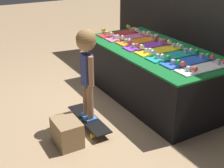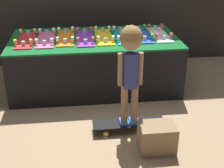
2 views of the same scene
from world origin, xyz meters
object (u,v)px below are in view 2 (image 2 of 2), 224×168
Objects in this scene: skateboard_white_on_rack at (159,34)px; child at (131,58)px; skateboard_red_on_rack at (26,40)px; skateboard_pink_on_rack at (46,39)px; skateboard_on_floor at (129,124)px; skateboard_teal_on_rack at (123,36)px; storage_box at (157,138)px; skateboard_orange_on_rack at (66,37)px; skateboard_purple_on_rack at (85,38)px; skateboard_blue_on_rack at (141,35)px; skateboard_yellow_on_rack at (104,36)px.

skateboard_white_on_rack is 0.64× the size of child.
skateboard_pink_on_rack is (0.23, 0.00, 0.00)m from skateboard_red_on_rack.
skateboard_on_floor is at bearing 152.85° from child.
skateboard_red_on_rack and skateboard_pink_on_rack have the same top height.
skateboard_red_on_rack is 0.23m from skateboard_pink_on_rack.
storage_box is (0.12, -1.38, -0.54)m from skateboard_teal_on_rack.
skateboard_orange_on_rack is at bearing 120.02° from storage_box.
skateboard_pink_on_rack is 0.46m from skateboard_purple_on_rack.
skateboard_yellow_on_rack is at bearing -177.69° from skateboard_blue_on_rack.
child reaches higher than skateboard_white_on_rack.
child is at bearing -106.50° from skateboard_blue_on_rack.
skateboard_white_on_rack is at bearing 76.18° from storage_box.
skateboard_yellow_on_rack is at bearing -178.01° from skateboard_white_on_rack.
skateboard_pink_on_rack reaches higher than skateboard_on_floor.
skateboard_yellow_on_rack is 0.46m from skateboard_blue_on_rack.
skateboard_on_floor is (-0.09, -1.04, -0.59)m from skateboard_teal_on_rack.
skateboard_red_on_rack is at bearing -179.52° from skateboard_teal_on_rack.
storage_box reaches higher than skateboard_on_floor.
child is (0.84, -1.04, 0.12)m from skateboard_pink_on_rack.
skateboard_orange_on_rack is (0.23, 0.04, 0.00)m from skateboard_pink_on_rack.
skateboard_yellow_on_rack is (0.93, 0.02, 0.00)m from skateboard_red_on_rack.
skateboard_red_on_rack is at bearing -179.86° from skateboard_pink_on_rack.
skateboard_red_on_rack is at bearing -178.55° from skateboard_white_on_rack.
skateboard_yellow_on_rack and skateboard_white_on_rack have the same top height.
skateboard_orange_on_rack is at bearing 4.40° from skateboard_red_on_rack.
skateboard_purple_on_rack is 1.95× the size of storage_box.
skateboard_pink_on_rack is at bearing 128.58° from child.
skateboard_yellow_on_rack is 0.64× the size of child.
skateboard_yellow_on_rack is 1.22m from skateboard_on_floor.
skateboard_teal_on_rack is (1.16, 0.01, 0.00)m from skateboard_red_on_rack.
skateboard_pink_on_rack is 1.34m from child.
skateboard_pink_on_rack and skateboard_yellow_on_rack have the same top height.
skateboard_teal_on_rack is (0.23, -0.01, 0.00)m from skateboard_yellow_on_rack.
skateboard_purple_on_rack is at bearing 109.61° from child.
skateboard_red_on_rack is 1.63m from skateboard_white_on_rack.
skateboard_red_on_rack is 1.00× the size of skateboard_orange_on_rack.
skateboard_white_on_rack is (0.70, 0.02, 0.00)m from skateboard_yellow_on_rack.
skateboard_white_on_rack reaches higher than storage_box.
storage_box is at bearing -94.68° from skateboard_blue_on_rack.
skateboard_purple_on_rack reaches higher than skateboard_on_floor.
skateboard_pink_on_rack and skateboard_orange_on_rack have the same top height.
skateboard_blue_on_rack is (0.70, 0.04, 0.00)m from skateboard_purple_on_rack.
storage_box is at bearing -47.03° from skateboard_red_on_rack.
skateboard_orange_on_rack is (0.46, 0.04, 0.00)m from skateboard_red_on_rack.
skateboard_white_on_rack is 1.95× the size of storage_box.
skateboard_blue_on_rack is 1.00× the size of skateboard_white_on_rack.
skateboard_purple_on_rack is at bearing -9.61° from skateboard_orange_on_rack.
skateboard_yellow_on_rack is 0.88× the size of skateboard_on_floor.
skateboard_teal_on_rack is 0.47m from skateboard_white_on_rack.
child is (0.15, -1.05, 0.12)m from skateboard_yellow_on_rack.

